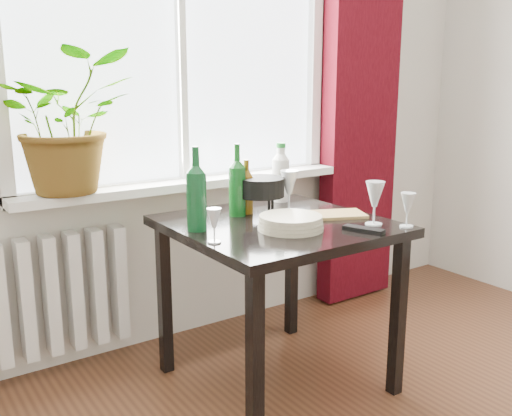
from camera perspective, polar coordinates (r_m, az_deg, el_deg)
window at (r=2.87m, az=-7.78°, el=18.12°), size 1.72×0.08×1.62m
windowsill at (r=2.84m, az=-6.68°, el=2.49°), size 1.72×0.20×0.04m
curtain at (r=3.44m, az=10.50°, el=12.05°), size 0.50×0.12×2.56m
radiator at (r=2.73m, az=-20.93°, el=-8.40°), size 0.80×0.10×0.55m
table at (r=2.43m, az=2.16°, el=-3.46°), size 0.85×0.85×0.74m
potted_plant at (r=2.58m, az=-18.33°, el=8.21°), size 0.58×0.51×0.61m
wine_bottle_left at (r=2.24m, az=-6.00°, el=2.00°), size 0.10×0.10×0.34m
wine_bottle_right at (r=2.48m, az=-1.89°, el=2.86°), size 0.10×0.10×0.32m
bottle_amber at (r=2.53m, az=-0.97°, el=2.18°), size 0.08×0.08×0.25m
cleaning_bottle at (r=2.78m, az=2.48°, el=3.63°), size 0.10×0.10×0.29m
wineglass_front_right at (r=2.38m, az=11.77°, el=0.52°), size 0.09×0.09×0.19m
wineglass_far_right at (r=2.38m, az=14.91°, el=-0.16°), size 0.08×0.08×0.15m
wineglass_back_center at (r=2.57m, az=3.32°, el=1.76°), size 0.09×0.09×0.19m
wineglass_back_left at (r=2.45m, az=-5.95°, el=0.72°), size 0.07×0.07×0.16m
wineglass_front_left at (r=2.09m, az=-4.21°, el=-1.75°), size 0.07×0.07×0.13m
plate_stack at (r=2.28m, az=3.48°, el=-1.47°), size 0.34×0.34×0.06m
fondue_pot at (r=2.53m, az=0.49°, el=1.25°), size 0.24×0.21×0.16m
tv_remote at (r=2.28m, az=10.71°, el=-2.14°), size 0.10×0.17×0.02m
cutting_board at (r=2.53m, az=7.98°, el=-0.64°), size 0.29×0.25×0.01m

